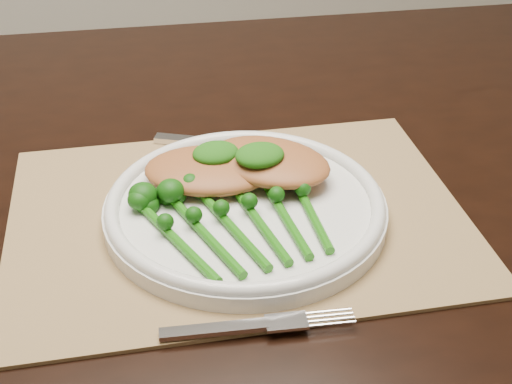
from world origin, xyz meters
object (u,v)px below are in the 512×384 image
object	(u,v)px
placemat	(238,216)
broccolini_bundle	(245,224)
chicken_fillet_left	(209,170)
dinner_plate	(245,206)
dining_table	(188,365)

from	to	relation	value
placemat	broccolini_bundle	bearing A→B (deg)	-90.62
chicken_fillet_left	broccolini_bundle	xyz separation A→B (m)	(0.01, -0.10, -0.01)
placemat	dinner_plate	bearing A→B (deg)	-41.07
placemat	broccolini_bundle	distance (m)	0.06
placemat	chicken_fillet_left	bearing A→B (deg)	118.95
placemat	dinner_plate	xyz separation A→B (m)	(0.01, -0.01, 0.02)
placemat	dinner_plate	world-z (taller)	dinner_plate
broccolini_bundle	dinner_plate	bearing A→B (deg)	67.06
dining_table	chicken_fillet_left	size ratio (longest dim) A/B	12.03
dining_table	broccolini_bundle	world-z (taller)	broccolini_bundle
chicken_fillet_left	dining_table	bearing A→B (deg)	121.32
dining_table	dinner_plate	xyz separation A→B (m)	(0.04, -0.16, 0.39)
dining_table	dinner_plate	size ratio (longest dim) A/B	5.71
placemat	dinner_plate	size ratio (longest dim) A/B	1.62
dining_table	placemat	xyz separation A→B (m)	(0.04, -0.15, 0.38)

